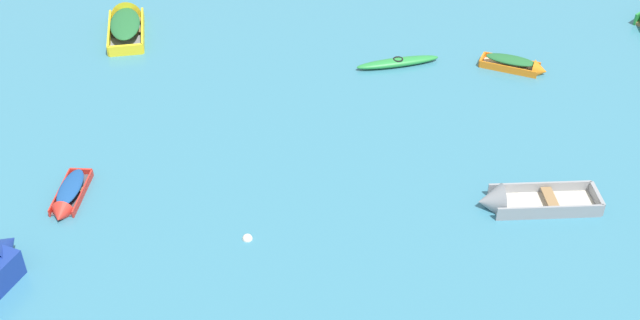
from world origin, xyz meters
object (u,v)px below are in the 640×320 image
rowboat_grey_outer_right (515,202)px  mooring_buoy_trailing (247,239)px  rowboat_yellow_cluster_inner (126,22)px  kayak_green_midfield_left (398,62)px  rowboat_red_cluster_outer (67,198)px  rowboat_orange_near_left (520,65)px

rowboat_grey_outer_right → mooring_buoy_trailing: (-9.14, -1.03, -0.22)m
rowboat_yellow_cluster_inner → kayak_green_midfield_left: bearing=-19.3°
kayak_green_midfield_left → rowboat_yellow_cluster_inner: rowboat_yellow_cluster_inner is taller
rowboat_yellow_cluster_inner → rowboat_grey_outer_right: (14.95, -14.21, -0.15)m
rowboat_yellow_cluster_inner → rowboat_red_cluster_outer: bearing=-91.7°
kayak_green_midfield_left → mooring_buoy_trailing: kayak_green_midfield_left is taller
rowboat_orange_near_left → rowboat_yellow_cluster_inner: rowboat_yellow_cluster_inner is taller
rowboat_yellow_cluster_inner → rowboat_grey_outer_right: 20.63m
rowboat_yellow_cluster_inner → rowboat_grey_outer_right: size_ratio=1.07×
rowboat_grey_outer_right → mooring_buoy_trailing: size_ratio=12.31×
kayak_green_midfield_left → rowboat_red_cluster_outer: size_ratio=1.36×
kayak_green_midfield_left → rowboat_yellow_cluster_inner: (-12.35, 4.32, 0.20)m
mooring_buoy_trailing → rowboat_orange_near_left: bearing=40.8°
kayak_green_midfield_left → rowboat_orange_near_left: (5.25, -0.74, 0.08)m
kayak_green_midfield_left → mooring_buoy_trailing: 12.73m
rowboat_grey_outer_right → kayak_green_midfield_left: bearing=104.7°
rowboat_orange_near_left → rowboat_grey_outer_right: rowboat_grey_outer_right is taller
rowboat_yellow_cluster_inner → rowboat_grey_outer_right: bearing=-43.5°
rowboat_orange_near_left → rowboat_yellow_cluster_inner: bearing=163.9°
rowboat_red_cluster_outer → rowboat_grey_outer_right: size_ratio=0.67×
rowboat_orange_near_left → rowboat_red_cluster_outer: 19.65m
rowboat_yellow_cluster_inner → mooring_buoy_trailing: rowboat_yellow_cluster_inner is taller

